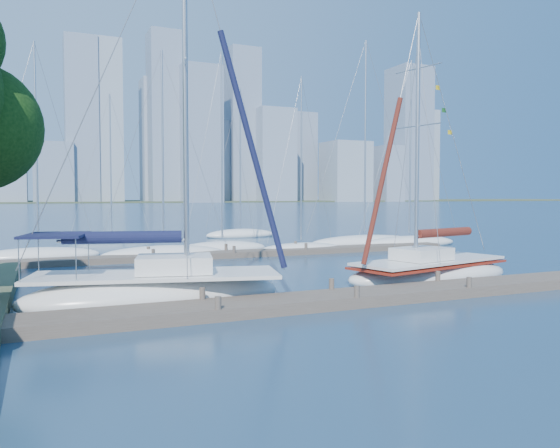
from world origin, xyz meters
name	(u,v)px	position (x,y,z in m)	size (l,w,h in m)	color
ground	(344,304)	(0.00, 0.00, 0.00)	(700.00, 700.00, 0.00)	#162D48
near_dock	(344,298)	(0.00, 0.00, 0.20)	(26.00, 2.00, 0.40)	#4B4137
far_dock	(245,253)	(2.00, 16.00, 0.18)	(30.00, 1.80, 0.36)	#4B4137
far_shore	(61,202)	(0.00, 320.00, 0.00)	(800.00, 100.00, 1.50)	#38472D
sailboat_navy	(156,273)	(-6.21, 2.74, 1.12)	(9.91, 5.19, 15.22)	silver
sailboat_maroon	(430,261)	(6.25, 2.97, 0.94)	(8.95, 4.63, 12.48)	silver
bg_boat_0	(39,255)	(-10.17, 19.31, 0.27)	(7.52, 4.89, 13.50)	silver
bg_boat_1	(164,253)	(-2.93, 17.40, 0.27)	(8.12, 4.27, 13.27)	silver
bg_boat_2	(222,248)	(1.56, 19.41, 0.28)	(6.78, 4.66, 14.12)	silver
bg_boat_3	(301,248)	(6.53, 17.02, 0.24)	(6.48, 3.78, 12.37)	silver
bg_boat_4	(364,242)	(13.08, 19.23, 0.30)	(9.79, 3.87, 16.20)	silver
bg_boat_5	(409,242)	(16.16, 17.66, 0.28)	(8.69, 3.35, 14.61)	silver
bg_boat_6	(112,239)	(-4.60, 30.56, 0.25)	(7.18, 4.07, 12.68)	silver
bg_boat_7	(240,234)	(7.16, 31.43, 0.29)	(6.73, 2.44, 14.27)	silver
skyline	(102,138)	(20.45, 290.69, 34.89)	(501.96, 51.31, 104.24)	gray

